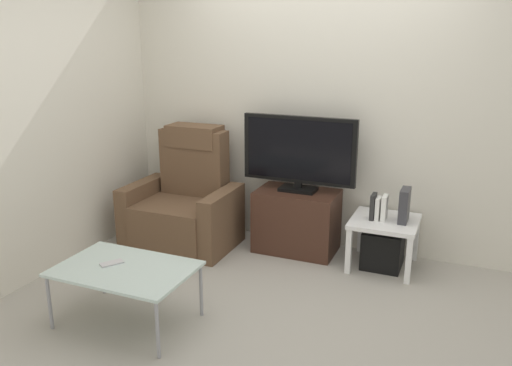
{
  "coord_description": "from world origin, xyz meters",
  "views": [
    {
      "loc": [
        1.25,
        -3.33,
        1.9
      ],
      "look_at": [
        -0.36,
        0.5,
        0.7
      ],
      "focal_mm": 36.34,
      "sensor_mm": 36.0,
      "label": 1
    }
  ],
  "objects_px": {
    "tv_stand": "(297,221)",
    "book_leftmost": "(373,206)",
    "side_table": "(384,227)",
    "game_console": "(404,205)",
    "book_rightmost": "(384,208)",
    "coffee_table": "(125,271)",
    "television": "(299,152)",
    "book_middle": "(378,208)",
    "subwoofer_box": "(383,249)",
    "recliner_armchair": "(185,204)",
    "cell_phone": "(112,263)"
  },
  "relations": [
    {
      "from": "side_table",
      "to": "cell_phone",
      "type": "height_order",
      "value": "side_table"
    },
    {
      "from": "recliner_armchair",
      "to": "side_table",
      "type": "distance_m",
      "value": 1.81
    },
    {
      "from": "side_table",
      "to": "game_console",
      "type": "height_order",
      "value": "game_console"
    },
    {
      "from": "television",
      "to": "subwoofer_box",
      "type": "distance_m",
      "value": 1.09
    },
    {
      "from": "coffee_table",
      "to": "tv_stand",
      "type": "bearing_deg",
      "value": 67.61
    },
    {
      "from": "side_table",
      "to": "game_console",
      "type": "xyz_separation_m",
      "value": [
        0.15,
        0.01,
        0.2
      ]
    },
    {
      "from": "recliner_armchair",
      "to": "coffee_table",
      "type": "xyz_separation_m",
      "value": [
        0.36,
        -1.39,
        0.01
      ]
    },
    {
      "from": "book_leftmost",
      "to": "television",
      "type": "bearing_deg",
      "value": 173.0
    },
    {
      "from": "book_rightmost",
      "to": "coffee_table",
      "type": "bearing_deg",
      "value": -132.9
    },
    {
      "from": "tv_stand",
      "to": "subwoofer_box",
      "type": "xyz_separation_m",
      "value": [
        0.78,
        -0.04,
        -0.12
      ]
    },
    {
      "from": "television",
      "to": "game_console",
      "type": "height_order",
      "value": "television"
    },
    {
      "from": "recliner_armchair",
      "to": "game_console",
      "type": "distance_m",
      "value": 1.97
    },
    {
      "from": "tv_stand",
      "to": "book_leftmost",
      "type": "xyz_separation_m",
      "value": [
        0.68,
        -0.06,
        0.25
      ]
    },
    {
      "from": "game_console",
      "to": "cell_phone",
      "type": "distance_m",
      "value": 2.32
    },
    {
      "from": "subwoofer_box",
      "to": "cell_phone",
      "type": "relative_size",
      "value": 2.14
    },
    {
      "from": "television",
      "to": "book_middle",
      "type": "height_order",
      "value": "television"
    },
    {
      "from": "side_table",
      "to": "game_console",
      "type": "bearing_deg",
      "value": 3.95
    },
    {
      "from": "recliner_armchair",
      "to": "coffee_table",
      "type": "height_order",
      "value": "recliner_armchair"
    },
    {
      "from": "game_console",
      "to": "cell_phone",
      "type": "bearing_deg",
      "value": -137.5
    },
    {
      "from": "book_leftmost",
      "to": "coffee_table",
      "type": "bearing_deg",
      "value": -131.01
    },
    {
      "from": "game_console",
      "to": "tv_stand",
      "type": "bearing_deg",
      "value": 177.85
    },
    {
      "from": "book_rightmost",
      "to": "game_console",
      "type": "bearing_deg",
      "value": 11.08
    },
    {
      "from": "television",
      "to": "book_leftmost",
      "type": "bearing_deg",
      "value": -7.0
    },
    {
      "from": "recliner_armchair",
      "to": "book_middle",
      "type": "bearing_deg",
      "value": 11.56
    },
    {
      "from": "tv_stand",
      "to": "cell_phone",
      "type": "xyz_separation_m",
      "value": [
        -0.78,
        -1.6,
        0.13
      ]
    },
    {
      "from": "book_leftmost",
      "to": "cell_phone",
      "type": "bearing_deg",
      "value": -133.62
    },
    {
      "from": "book_rightmost",
      "to": "coffee_table",
      "type": "height_order",
      "value": "book_rightmost"
    },
    {
      "from": "recliner_armchair",
      "to": "book_rightmost",
      "type": "bearing_deg",
      "value": 11.42
    },
    {
      "from": "subwoofer_box",
      "to": "recliner_armchair",
      "type": "bearing_deg",
      "value": -174.54
    },
    {
      "from": "subwoofer_box",
      "to": "book_leftmost",
      "type": "distance_m",
      "value": 0.38
    },
    {
      "from": "book_middle",
      "to": "recliner_armchair",
      "type": "bearing_deg",
      "value": -175.01
    },
    {
      "from": "recliner_armchair",
      "to": "book_middle",
      "type": "relative_size",
      "value": 5.73
    },
    {
      "from": "recliner_armchair",
      "to": "cell_phone",
      "type": "relative_size",
      "value": 7.2
    },
    {
      "from": "book_middle",
      "to": "coffee_table",
      "type": "xyz_separation_m",
      "value": [
        -1.39,
        -1.55,
        -0.14
      ]
    },
    {
      "from": "television",
      "to": "book_leftmost",
      "type": "height_order",
      "value": "television"
    },
    {
      "from": "book_middle",
      "to": "book_rightmost",
      "type": "relative_size",
      "value": 0.9
    },
    {
      "from": "subwoofer_box",
      "to": "book_leftmost",
      "type": "height_order",
      "value": "book_leftmost"
    },
    {
      "from": "tv_stand",
      "to": "book_middle",
      "type": "relative_size",
      "value": 3.79
    },
    {
      "from": "side_table",
      "to": "coffee_table",
      "type": "bearing_deg",
      "value": -132.69
    },
    {
      "from": "tv_stand",
      "to": "book_leftmost",
      "type": "height_order",
      "value": "book_leftmost"
    },
    {
      "from": "book_leftmost",
      "to": "book_middle",
      "type": "height_order",
      "value": "book_leftmost"
    },
    {
      "from": "tv_stand",
      "to": "book_rightmost",
      "type": "bearing_deg",
      "value": -4.78
    },
    {
      "from": "game_console",
      "to": "side_table",
      "type": "bearing_deg",
      "value": -176.05
    },
    {
      "from": "recliner_armchair",
      "to": "book_rightmost",
      "type": "xyz_separation_m",
      "value": [
        1.8,
        0.15,
        0.15
      ]
    },
    {
      "from": "television",
      "to": "subwoofer_box",
      "type": "relative_size",
      "value": 3.16
    },
    {
      "from": "recliner_armchair",
      "to": "side_table",
      "type": "bearing_deg",
      "value": 12.03
    },
    {
      "from": "book_middle",
      "to": "book_rightmost",
      "type": "height_order",
      "value": "book_rightmost"
    },
    {
      "from": "recliner_armchair",
      "to": "book_rightmost",
      "type": "distance_m",
      "value": 1.81
    },
    {
      "from": "subwoofer_box",
      "to": "coffee_table",
      "type": "distance_m",
      "value": 2.14
    },
    {
      "from": "book_leftmost",
      "to": "book_rightmost",
      "type": "distance_m",
      "value": 0.09
    }
  ]
}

